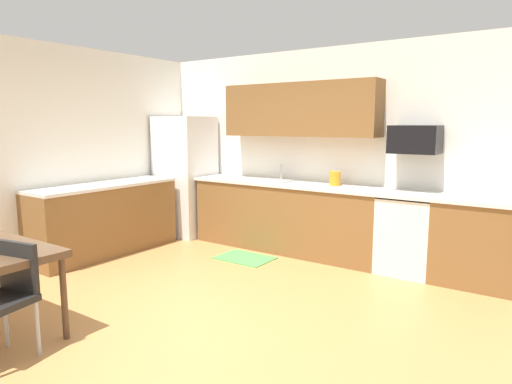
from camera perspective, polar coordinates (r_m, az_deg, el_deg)
ground_plane at (r=4.30m, az=-7.88°, el=-14.97°), size 12.00×12.00×0.00m
wall_back at (r=6.17m, az=8.81°, el=5.10°), size 5.80×0.10×2.70m
wall_left at (r=6.08m, az=-26.92°, el=4.23°), size 0.10×5.80×2.70m
cabinet_run_back at (r=6.17m, az=3.78°, el=-3.25°), size 2.69×0.60×0.90m
cabinet_run_back_right at (r=5.38m, az=26.11°, el=-5.88°), size 0.86×0.60×0.90m
cabinet_run_left at (r=6.33m, az=-18.48°, el=-3.38°), size 0.60×2.00×0.90m
countertop_back at (r=5.90m, az=7.22°, el=0.78°), size 4.80×0.64×0.04m
countertop_left at (r=6.26m, az=-18.68°, el=0.84°), size 0.64×2.00×0.04m
upper_cabinets_back at (r=6.10m, az=5.43°, el=10.29°), size 2.20×0.34×0.70m
refrigerator at (r=7.10m, az=-8.88°, el=2.00°), size 0.76×0.70×1.83m
oven_range at (r=5.53m, az=18.59°, el=-5.03°), size 0.60×0.60×0.91m
microwave at (r=5.48m, az=19.42°, el=6.27°), size 0.54×0.36×0.32m
sink_basin at (r=6.20m, az=2.34°, el=0.84°), size 0.48×0.40×0.14m
sink_faucet at (r=6.33m, az=3.22°, el=2.45°), size 0.02×0.02×0.24m
chair_near_table at (r=3.83m, az=-28.97°, el=-10.94°), size 0.47×0.47×0.85m
floor_mat at (r=5.87m, az=-1.43°, el=-8.32°), size 0.70×0.50×0.01m
kettle at (r=5.80m, az=9.94°, el=1.59°), size 0.14×0.14×0.20m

